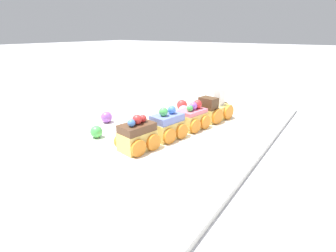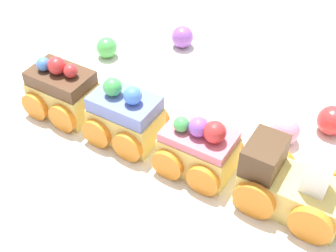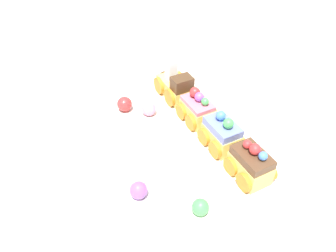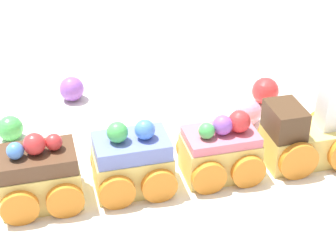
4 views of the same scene
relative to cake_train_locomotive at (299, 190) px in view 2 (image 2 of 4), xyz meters
name	(u,v)px [view 2 (image 2 of 4)]	position (x,y,z in m)	size (l,w,h in m)	color
ground_plane	(203,140)	(-0.11, 0.07, -0.04)	(10.00, 10.00, 0.00)	#B2B2B7
display_board	(204,136)	(-0.11, 0.07, -0.03)	(0.72, 0.47, 0.01)	white
cake_train_locomotive	(299,190)	(0.00, 0.00, 0.00)	(0.12, 0.08, 0.08)	#EACC66
cake_car_strawberry	(199,149)	(-0.10, 0.02, 0.00)	(0.08, 0.07, 0.07)	#EACC66
cake_car_blueberry	(126,118)	(-0.18, 0.03, 0.00)	(0.08, 0.07, 0.07)	#EACC66
cake_car_chocolate	(63,92)	(-0.27, 0.05, 0.00)	(0.08, 0.07, 0.07)	#EACC66
gumball_green	(107,47)	(-0.27, 0.16, -0.01)	(0.03, 0.03, 0.03)	#4CBC56
gumball_purple	(182,37)	(-0.19, 0.22, -0.01)	(0.03, 0.03, 0.03)	#9956C6
gumball_red	(332,120)	(0.02, 0.12, -0.01)	(0.03, 0.03, 0.03)	red
gumball_pink	(285,131)	(-0.03, 0.09, -0.01)	(0.03, 0.03, 0.03)	pink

